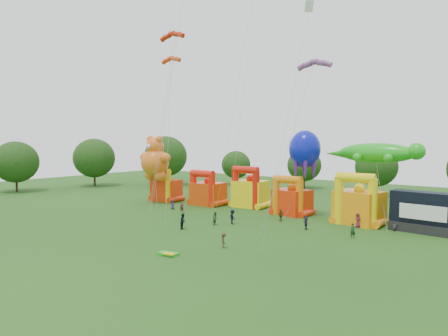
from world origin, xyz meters
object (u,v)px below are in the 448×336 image
Objects in this scene: stage_trailer at (425,213)px; teddy_bear_kite at (155,168)px; bouncy_castle_0 at (165,188)px; bouncy_castle_2 at (250,191)px; octopus_kite at (303,161)px; gecko_kite at (379,179)px; spectator_0 at (173,204)px; spectator_4 at (281,215)px.

stage_trailer is 42.09m from teddy_bear_kite.
bouncy_castle_0 is 16.25m from bouncy_castle_2.
bouncy_castle_2 is at bearing 13.04° from bouncy_castle_0.
octopus_kite is (-16.22, 0.36, 5.66)m from stage_trailer.
spectator_0 is (-29.34, -9.27, -5.04)m from gecko_kite.
bouncy_castle_0 reaches higher than spectator_4.
spectator_4 is at bearing -98.98° from octopus_kite.
gecko_kite is 8.48× the size of spectator_4.
teddy_bear_kite is 0.86× the size of gecko_kite.
spectator_0 is at bearing -160.12° from octopus_kite.
bouncy_castle_0 is at bearing 105.37° from teddy_bear_kite.
bouncy_castle_0 is at bearing -75.12° from spectator_4.
gecko_kite is (36.47, 3.79, 3.53)m from bouncy_castle_0.
teddy_bear_kite is 36.26m from gecko_kite.
teddy_bear_kite reaches higher than spectator_0.
bouncy_castle_0 reaches higher than spectator_0.
bouncy_castle_0 is 25.86m from spectator_4.
bouncy_castle_0 is at bearing -176.81° from octopus_kite.
bouncy_castle_0 is 0.48× the size of octopus_kite.
octopus_kite reaches higher than bouncy_castle_2.
gecko_kite is at bearing 146.14° from spectator_4.
gecko_kite is at bearing 5.93° from bouncy_castle_0.
gecko_kite is at bearing 0.34° from bouncy_castle_2.
bouncy_castle_2 is (15.83, 3.67, 0.30)m from bouncy_castle_0.
spectator_0 is (-19.24, -6.96, -7.24)m from octopus_kite.
bouncy_castle_2 is at bearing 168.22° from octopus_kite.
gecko_kite reaches higher than bouncy_castle_2.
spectator_0 is at bearing -169.47° from stage_trailer.
bouncy_castle_2 is 0.88× the size of stage_trailer.
octopus_kite is at bearing -11.78° from bouncy_castle_2.
spectator_4 is (-17.00, -4.55, -1.55)m from stage_trailer.
octopus_kite reaches higher than gecko_kite.
bouncy_castle_0 reaches higher than stage_trailer.
bouncy_castle_2 is at bearing 54.13° from spectator_0.
bouncy_castle_2 is at bearing -103.53° from spectator_4.
bouncy_castle_2 is 16.85m from teddy_bear_kite.
spectator_0 is (-8.70, -9.15, -1.81)m from bouncy_castle_2.
bouncy_castle_0 is at bearing -178.51° from stage_trailer.
bouncy_castle_2 is 0.54× the size of octopus_kite.
gecko_kite is at bearing 156.33° from stage_trailer.
bouncy_castle_0 is at bearing 150.09° from spectator_0.
bouncy_castle_0 is 0.88× the size of bouncy_castle_2.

